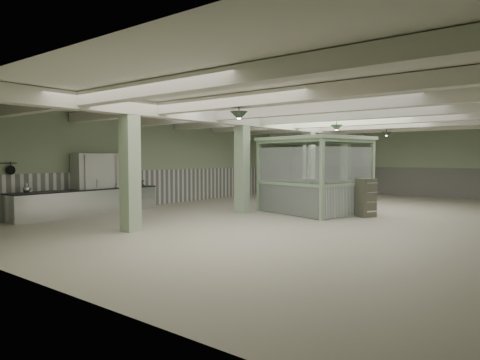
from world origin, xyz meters
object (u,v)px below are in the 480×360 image
Objects in this scene: guard_booth at (314,162)px; prep_counter at (87,202)px; filing_cabinet at (366,198)px; walkin_cooler at (104,183)px.

prep_counter is at bearing -122.87° from guard_booth.
prep_counter is 8.29m from guard_booth.
guard_booth is at bearing 42.15° from prep_counter.
prep_counter is 1.35× the size of guard_booth.
guard_booth is 3.09× the size of filing_cabinet.
guard_booth is (6.14, 4.71, 0.78)m from walkin_cooler.
prep_counter is 4.18× the size of filing_cabinet.
filing_cabinet is (8.03, 5.53, 0.20)m from prep_counter.
walkin_cooler is at bearing 96.23° from prep_counter.
guard_booth reaches higher than filing_cabinet.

